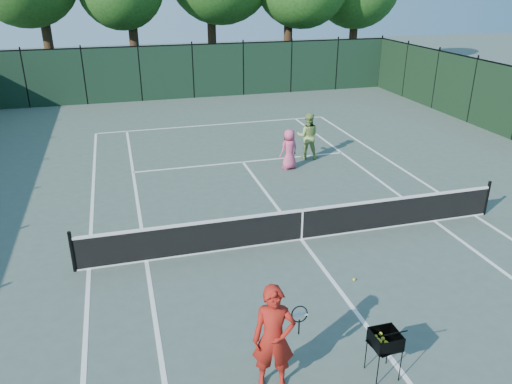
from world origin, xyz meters
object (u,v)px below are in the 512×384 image
object	(u,v)px
ball_hopper	(385,340)
coach	(274,338)
loose_ball_midcourt	(354,280)
player_pink	(289,149)
player_green	(308,136)

from	to	relation	value
ball_hopper	coach	bearing A→B (deg)	162.42
coach	loose_ball_midcourt	bearing A→B (deg)	58.25
coach	player_pink	world-z (taller)	coach
player_pink	ball_hopper	xyz separation A→B (m)	(-1.84, -10.33, 0.02)
coach	player_green	distance (m)	11.99
ball_hopper	loose_ball_midcourt	distance (m)	3.07
player_green	player_pink	bearing A→B (deg)	59.69
loose_ball_midcourt	ball_hopper	bearing A→B (deg)	-106.75
coach	player_pink	size ratio (longest dim) A/B	1.33
player_green	loose_ball_midcourt	size ratio (longest dim) A/B	26.32
player_pink	loose_ball_midcourt	xyz separation A→B (m)	(-0.98, -7.48, -0.71)
player_green	ball_hopper	world-z (taller)	player_green
coach	loose_ball_midcourt	size ratio (longest dim) A/B	29.11
loose_ball_midcourt	player_pink	bearing A→B (deg)	82.52
player_pink	player_green	distance (m)	1.43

